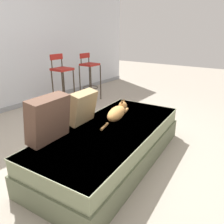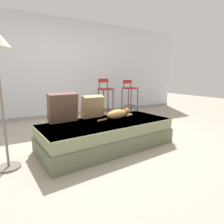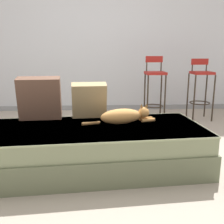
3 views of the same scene
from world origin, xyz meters
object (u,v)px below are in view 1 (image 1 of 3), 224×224
(throw_pillow_middle, at_px, (82,107))
(bar_stool_by_doorway, at_px, (89,73))
(couch, at_px, (111,144))
(throw_pillow_corner, at_px, (48,119))
(cat, at_px, (117,112))
(bar_stool_near_window, at_px, (62,78))

(throw_pillow_middle, distance_m, bar_stool_by_doorway, 2.30)
(couch, relative_size, bar_stool_by_doorway, 2.13)
(throw_pillow_corner, xyz_separation_m, cat, (0.86, -0.20, -0.15))
(cat, bearing_deg, couch, -158.18)
(throw_pillow_middle, height_order, cat, throw_pillow_middle)
(couch, height_order, throw_pillow_corner, throw_pillow_corner)
(throw_pillow_corner, relative_size, cat, 0.61)
(bar_stool_near_window, relative_size, bar_stool_by_doorway, 1.04)
(couch, height_order, bar_stool_by_doorway, bar_stool_by_doorway)
(throw_pillow_middle, bearing_deg, throw_pillow_corner, -175.19)
(throw_pillow_middle, relative_size, cat, 0.52)
(cat, bearing_deg, bar_stool_near_window, 68.75)
(bar_stool_by_doorway, bearing_deg, bar_stool_near_window, 179.91)
(throw_pillow_corner, height_order, throw_pillow_middle, throw_pillow_corner)
(bar_stool_near_window, bearing_deg, bar_stool_by_doorway, -0.09)
(throw_pillow_corner, bearing_deg, cat, -13.22)
(couch, bearing_deg, throw_pillow_corner, 152.27)
(couch, relative_size, throw_pillow_corner, 4.71)
(cat, xyz_separation_m, bar_stool_by_doorway, (1.43, 1.70, 0.11))
(bar_stool_by_doorway, bearing_deg, throw_pillow_middle, -140.68)
(couch, distance_m, throw_pillow_middle, 0.54)
(throw_pillow_corner, bearing_deg, couch, -27.73)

